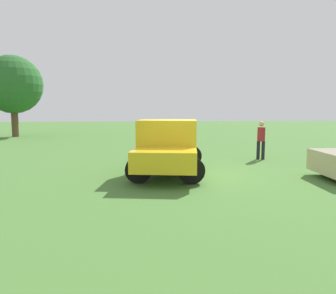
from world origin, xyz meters
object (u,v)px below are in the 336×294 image
person_bystander (261,138)px  traffic_cone (147,150)px  pickup_truck (168,146)px  tree_back_left (13,85)px

person_bystander → traffic_cone: 5.01m
person_bystander → traffic_cone: size_ratio=2.97×
pickup_truck → tree_back_left: 18.18m
person_bystander → traffic_cone: bearing=-81.7°
person_bystander → tree_back_left: tree_back_left is taller
pickup_truck → traffic_cone: size_ratio=8.44×
person_bystander → tree_back_left: (14.68, -11.82, 2.97)m
person_bystander → traffic_cone: (4.82, -1.21, -0.64)m
pickup_truck → traffic_cone: bearing=17.4°
tree_back_left → person_bystander: bearing=141.2°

